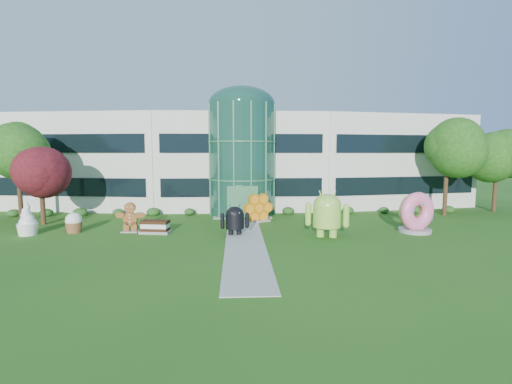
{
  "coord_description": "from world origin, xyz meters",
  "views": [
    {
      "loc": [
        -0.51,
        -21.7,
        5.52
      ],
      "look_at": [
        0.96,
        6.0,
        2.6
      ],
      "focal_mm": 26.0,
      "sensor_mm": 36.0,
      "label": 1
    }
  ],
  "objects_px": {
    "android_black": "(235,218)",
    "donut": "(416,212)",
    "gingerbread": "(130,217)",
    "android_green": "(327,212)"
  },
  "relations": [
    {
      "from": "android_black",
      "to": "donut",
      "type": "xyz_separation_m",
      "value": [
        12.59,
        0.24,
        0.29
      ]
    },
    {
      "from": "donut",
      "to": "gingerbread",
      "type": "distance_m",
      "value": 19.94
    },
    {
      "from": "android_black",
      "to": "android_green",
      "type": "bearing_deg",
      "value": -14.66
    },
    {
      "from": "android_green",
      "to": "donut",
      "type": "height_order",
      "value": "android_green"
    },
    {
      "from": "android_black",
      "to": "donut",
      "type": "distance_m",
      "value": 12.59
    },
    {
      "from": "donut",
      "to": "android_green",
      "type": "bearing_deg",
      "value": 173.0
    },
    {
      "from": "android_green",
      "to": "android_black",
      "type": "distance_m",
      "value": 6.15
    },
    {
      "from": "android_green",
      "to": "gingerbread",
      "type": "relative_size",
      "value": 1.46
    },
    {
      "from": "android_green",
      "to": "android_black",
      "type": "height_order",
      "value": "android_green"
    },
    {
      "from": "android_black",
      "to": "donut",
      "type": "bearing_deg",
      "value": -5.56
    }
  ]
}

